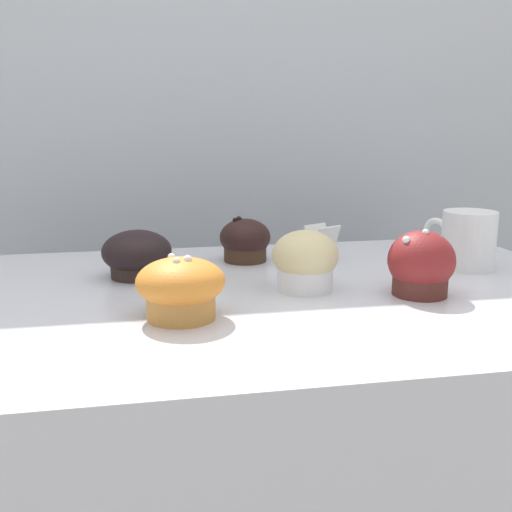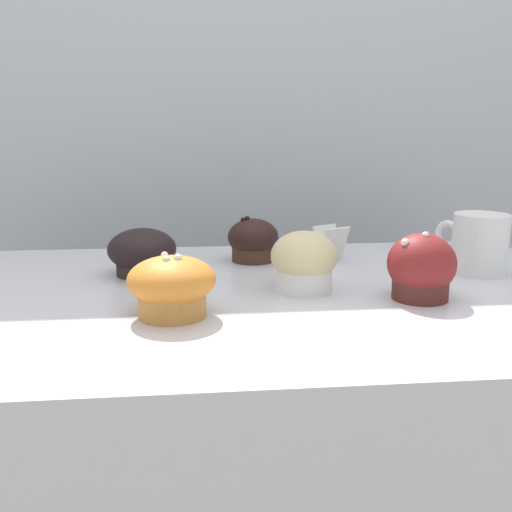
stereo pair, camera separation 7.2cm
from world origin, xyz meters
name	(u,v)px [view 2 (the right image)]	position (x,y,z in m)	size (l,w,h in m)	color
wall_back	(236,219)	(0.00, 0.60, 0.90)	(3.20, 0.10, 1.80)	#B2B7BC
muffin_front_center	(142,253)	(-0.18, 0.11, 0.93)	(0.11, 0.11, 0.07)	#2D221C
muffin_back_left	(304,262)	(0.05, -0.01, 0.93)	(0.09, 0.09, 0.09)	silver
muffin_back_right	(251,241)	(0.00, 0.19, 0.93)	(0.09, 0.09, 0.08)	#3D281A
muffin_front_left	(172,285)	(-0.13, -0.10, 0.93)	(0.11, 0.11, 0.08)	#C3833D
muffin_front_right	(421,269)	(0.20, -0.06, 0.93)	(0.09, 0.09, 0.09)	#52251E
coffee_cup	(479,242)	(0.35, 0.07, 0.94)	(0.09, 0.12, 0.09)	white
price_card	(331,243)	(0.13, 0.18, 0.92)	(0.06, 0.06, 0.06)	white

